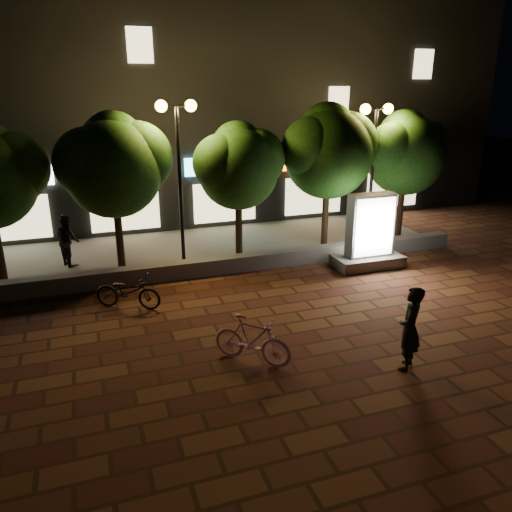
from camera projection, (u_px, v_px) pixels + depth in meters
name	position (u px, v px, depth m)	size (l,w,h in m)	color
ground	(284.00, 324.00, 12.52)	(80.00, 80.00, 0.00)	brown
retaining_wall	(237.00, 263.00, 16.01)	(16.00, 0.45, 0.50)	slate
sidewalk	(217.00, 247.00, 18.31)	(16.00, 5.00, 0.08)	slate
building_block	(177.00, 100.00, 22.47)	(28.00, 8.12, 11.30)	black
tree_left	(114.00, 162.00, 15.20)	(3.60, 3.00, 4.89)	black
tree_mid	(239.00, 163.00, 16.51)	(3.24, 2.70, 4.50)	black
tree_right	(329.00, 148.00, 17.42)	(3.72, 3.10, 5.07)	black
tree_far_right	(406.00, 150.00, 18.47)	(3.48, 2.90, 4.76)	black
street_lamp_left	(178.00, 141.00, 15.38)	(1.26, 0.36, 5.18)	black
street_lamp_right	(375.00, 138.00, 17.59)	(1.26, 0.36, 4.98)	black
ad_kiosk	(369.00, 238.00, 16.14)	(2.26, 1.14, 2.44)	slate
scooter_pink	(252.00, 340.00, 10.65)	(0.50, 1.79, 1.07)	#DD8FBF
rider	(410.00, 329.00, 10.30)	(0.67, 0.44, 1.85)	black
scooter_parked	(128.00, 291.00, 13.27)	(0.63, 1.81, 0.95)	black
pedestrian	(68.00, 240.00, 16.12)	(0.82, 0.64, 1.70)	black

